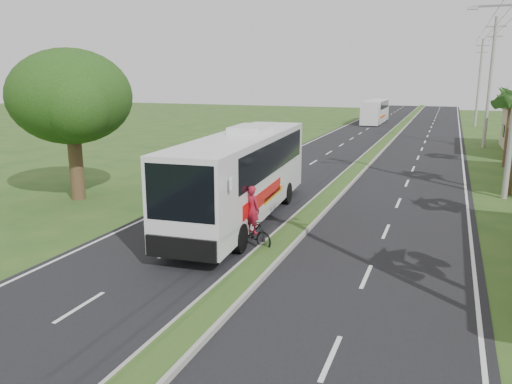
% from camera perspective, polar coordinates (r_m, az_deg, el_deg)
% --- Properties ---
extents(ground, '(180.00, 180.00, 0.00)m').
position_cam_1_polar(ground, '(13.03, -7.22, -15.44)').
color(ground, '#254B1B').
rests_on(ground, ground).
extents(road_asphalt, '(14.00, 160.00, 0.02)m').
position_cam_1_polar(road_asphalt, '(31.14, 10.45, 1.47)').
color(road_asphalt, black).
rests_on(road_asphalt, ground).
extents(median_strip, '(1.20, 160.00, 0.18)m').
position_cam_1_polar(median_strip, '(31.12, 10.46, 1.64)').
color(median_strip, gray).
rests_on(median_strip, ground).
extents(lane_edge_left, '(0.12, 160.00, 0.01)m').
position_cam_1_polar(lane_edge_left, '(33.00, -1.05, 2.33)').
color(lane_edge_left, silver).
rests_on(lane_edge_left, ground).
extents(lane_edge_right, '(0.12, 160.00, 0.01)m').
position_cam_1_polar(lane_edge_right, '(30.66, 22.82, 0.45)').
color(lane_edge_right, silver).
rests_on(lane_edge_right, ground).
extents(palm_verge_d, '(2.40, 2.40, 5.25)m').
position_cam_1_polar(palm_verge_d, '(38.22, 27.14, 9.27)').
color(palm_verge_d, '#473321').
rests_on(palm_verge_d, ground).
extents(shade_tree, '(6.30, 6.00, 7.54)m').
position_cam_1_polar(shade_tree, '(26.73, -20.57, 9.82)').
color(shade_tree, '#473321').
rests_on(shade_tree, ground).
extents(utility_pole_c, '(1.60, 0.28, 11.00)m').
position_cam_1_polar(utility_pole_c, '(48.09, 25.19, 11.33)').
color(utility_pole_c, gray).
rests_on(utility_pole_c, ground).
extents(utility_pole_d, '(1.60, 0.28, 10.50)m').
position_cam_1_polar(utility_pole_d, '(68.07, 24.15, 11.40)').
color(utility_pole_d, gray).
rests_on(utility_pole_d, ground).
extents(coach_bus_main, '(3.55, 12.65, 4.04)m').
position_cam_1_polar(coach_bus_main, '(21.52, -1.51, 2.49)').
color(coach_bus_main, silver).
rests_on(coach_bus_main, ground).
extents(coach_bus_far, '(2.33, 10.36, 3.01)m').
position_cam_1_polar(coach_bus_far, '(68.73, 13.48, 9.08)').
color(coach_bus_far, white).
rests_on(coach_bus_far, ground).
extents(motorcyclist, '(1.93, 1.20, 2.34)m').
position_cam_1_polar(motorcyclist, '(18.36, -0.44, -3.85)').
color(motorcyclist, black).
rests_on(motorcyclist, ground).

